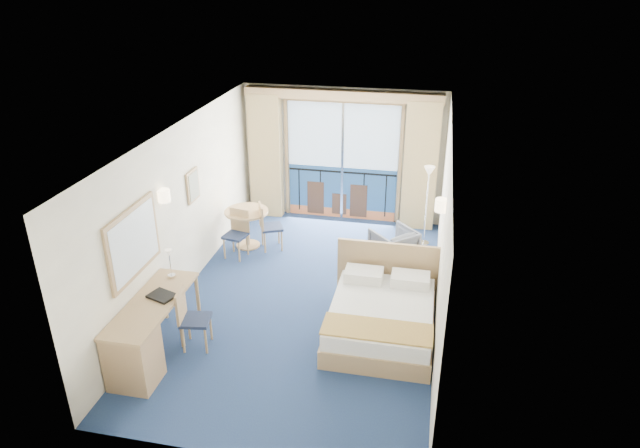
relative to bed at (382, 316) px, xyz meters
The scene contains 22 objects.
floor 1.44m from the bed, 152.28° to the left, with size 6.50×6.50×0.00m, color navy.
room_walls 2.05m from the bed, 152.28° to the left, with size 4.04×6.54×2.72m.
balcony_door 4.16m from the bed, 107.94° to the left, with size 2.36×0.03×2.52m.
curtain_left 4.76m from the bed, 126.90° to the left, with size 0.65×0.22×2.55m, color tan.
curtain_right 3.87m from the bed, 85.35° to the left, with size 0.65×0.22×2.55m, color tan.
pelmet 4.58m from the bed, 108.37° to the left, with size 3.80×0.25×0.18m, color tan.
mirror 3.56m from the bed, 165.29° to the right, with size 0.05×1.25×0.95m.
wall_print 3.65m from the bed, 161.05° to the left, with size 0.04×0.42×0.52m.
sconce_left 3.55m from the bed, behind, with size 0.18×0.18×0.18m, color #FFE2B2.
sconce_right 1.79m from the bed, 36.08° to the left, with size 0.18×0.18×0.18m, color #FFE2B2.
bed is the anchor object (origin of this frame).
nightstand 1.38m from the bed, 66.59° to the left, with size 0.37×0.36×0.49m, color tan.
phone 1.43m from the bed, 67.21° to the left, with size 0.17×0.13×0.07m, color silver.
armchair 2.16m from the bed, 90.71° to the left, with size 0.67×0.69×0.63m, color #464A55.
floor_lamp 3.15m from the bed, 80.84° to the left, with size 0.21×0.21×1.54m.
desk 3.33m from the bed, 151.85° to the right, with size 0.60×1.75×0.82m.
desk_chair 2.69m from the bed, 161.54° to the right, with size 0.45×0.44×0.90m.
folder 3.06m from the bed, 161.76° to the right, with size 0.35×0.26×0.03m, color black.
desk_lamp 3.11m from the bed, behind, with size 0.11×0.11×0.41m.
round_table 3.55m from the bed, 140.96° to the left, with size 0.80×0.80×0.72m.
table_chair_a 3.22m from the bed, 136.88° to the left, with size 0.52×0.51×0.90m.
table_chair_b 3.36m from the bed, 146.56° to the left, with size 0.44×0.45×0.88m.
Camera 1 is at (1.77, -7.51, 4.92)m, focal length 32.00 mm.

